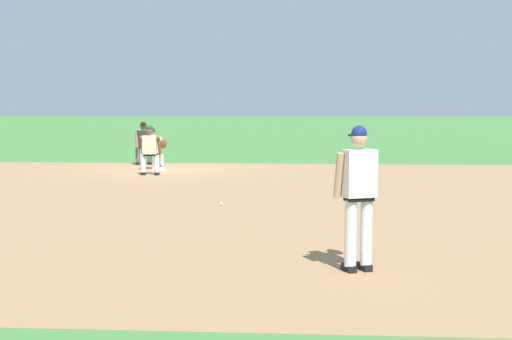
{
  "coord_description": "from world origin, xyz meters",
  "views": [
    {
      "loc": [
        -21.96,
        -4.49,
        2.17
      ],
      "look_at": [
        -9.09,
        -3.64,
        0.91
      ],
      "focal_mm": 50.0,
      "sensor_mm": 36.0,
      "label": 1
    }
  ],
  "objects_px": {
    "first_base_bag": "(159,169)",
    "first_baseman": "(153,147)",
    "pitcher": "(359,189)",
    "baserunner": "(150,148)",
    "baseball": "(221,204)",
    "umpire": "(143,141)"
  },
  "relations": [
    {
      "from": "first_base_bag",
      "to": "pitcher",
      "type": "relative_size",
      "value": 0.2
    },
    {
      "from": "first_baseman",
      "to": "baseball",
      "type": "bearing_deg",
      "value": -158.07
    },
    {
      "from": "baseball",
      "to": "umpire",
      "type": "height_order",
      "value": "umpire"
    },
    {
      "from": "first_baseman",
      "to": "baserunner",
      "type": "height_order",
      "value": "baserunner"
    },
    {
      "from": "first_base_bag",
      "to": "baseball",
      "type": "height_order",
      "value": "first_base_bag"
    },
    {
      "from": "pitcher",
      "to": "first_base_bag",
      "type": "bearing_deg",
      "value": 21.89
    },
    {
      "from": "first_base_bag",
      "to": "baserunner",
      "type": "height_order",
      "value": "baserunner"
    },
    {
      "from": "baseball",
      "to": "pitcher",
      "type": "bearing_deg",
      "value": -156.69
    },
    {
      "from": "baseball",
      "to": "umpire",
      "type": "bearing_deg",
      "value": 21.92
    },
    {
      "from": "first_base_bag",
      "to": "umpire",
      "type": "xyz_separation_m",
      "value": [
        1.84,
        0.91,
        0.75
      ]
    },
    {
      "from": "umpire",
      "to": "baseball",
      "type": "bearing_deg",
      "value": -158.08
    },
    {
      "from": "baserunner",
      "to": "baseball",
      "type": "bearing_deg",
      "value": -154.79
    },
    {
      "from": "baseball",
      "to": "baserunner",
      "type": "bearing_deg",
      "value": 25.21
    },
    {
      "from": "baserunner",
      "to": "first_baseman",
      "type": "bearing_deg",
      "value": 9.07
    },
    {
      "from": "baseball",
      "to": "umpire",
      "type": "relative_size",
      "value": 0.05
    },
    {
      "from": "baseball",
      "to": "first_baseman",
      "type": "relative_size",
      "value": 0.06
    },
    {
      "from": "first_base_bag",
      "to": "umpire",
      "type": "height_order",
      "value": "umpire"
    },
    {
      "from": "first_base_bag",
      "to": "baserunner",
      "type": "xyz_separation_m",
      "value": [
        -1.5,
        -0.04,
        0.75
      ]
    },
    {
      "from": "baseball",
      "to": "baserunner",
      "type": "relative_size",
      "value": 0.05
    },
    {
      "from": "first_base_bag",
      "to": "first_baseman",
      "type": "distance_m",
      "value": 0.74
    },
    {
      "from": "umpire",
      "to": "baserunner",
      "type": "bearing_deg",
      "value": -164.22
    },
    {
      "from": "baseball",
      "to": "first_baseman",
      "type": "distance_m",
      "value": 8.15
    }
  ]
}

